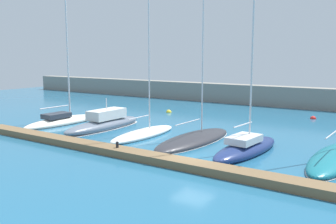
% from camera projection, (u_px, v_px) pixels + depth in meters
% --- Properties ---
extents(ground_plane, '(120.00, 120.00, 0.00)m').
position_uv_depth(ground_plane, '(193.00, 162.00, 24.48)').
color(ground_plane, '#236084').
extents(dock_pier, '(41.71, 1.41, 0.53)m').
position_uv_depth(dock_pier, '(181.00, 163.00, 23.21)').
color(dock_pier, brown).
rests_on(dock_pier, ground_plane).
extents(breakwater_seawall, '(108.00, 2.19, 2.85)m').
position_uv_depth(breakwater_seawall, '(307.00, 98.00, 49.28)').
color(breakwater_seawall, gray).
rests_on(breakwater_seawall, ground_plane).
extents(sailboat_ivory_nearest, '(2.71, 9.37, 14.81)m').
position_uv_depth(sailboat_ivory_nearest, '(62.00, 121.00, 38.38)').
color(sailboat_ivory_nearest, silver).
rests_on(sailboat_ivory_nearest, ground_plane).
extents(motorboat_slate_second, '(2.56, 9.96, 3.18)m').
position_uv_depth(motorboat_slate_second, '(105.00, 123.00, 35.66)').
color(motorboat_slate_second, slate).
rests_on(motorboat_slate_second, ground_plane).
extents(sailboat_white_third, '(2.29, 8.45, 15.22)m').
position_uv_depth(sailboat_white_third, '(144.00, 133.00, 32.41)').
color(sailboat_white_third, white).
rests_on(sailboat_white_third, ground_plane).
extents(sailboat_charcoal_fourth, '(3.38, 10.39, 22.19)m').
position_uv_depth(sailboat_charcoal_fourth, '(194.00, 139.00, 30.26)').
color(sailboat_charcoal_fourth, '#2D2D33').
rests_on(sailboat_charcoal_fourth, ground_plane).
extents(sailboat_navy_fifth, '(3.03, 8.73, 17.27)m').
position_uv_depth(sailboat_navy_fifth, '(246.00, 147.00, 26.64)').
color(sailboat_navy_fifth, navy).
rests_on(sailboat_navy_fifth, ground_plane).
extents(sailboat_teal_sixth, '(3.03, 10.09, 17.63)m').
position_uv_depth(sailboat_teal_sixth, '(335.00, 158.00, 24.52)').
color(sailboat_teal_sixth, '#19707F').
rests_on(sailboat_teal_sixth, ground_plane).
extents(mooring_buoy_red, '(0.65, 0.65, 0.65)m').
position_uv_depth(mooring_buoy_red, '(313.00, 119.00, 41.35)').
color(mooring_buoy_red, red).
rests_on(mooring_buoy_red, ground_plane).
extents(mooring_buoy_yellow, '(0.70, 0.70, 0.70)m').
position_uv_depth(mooring_buoy_yellow, '(169.00, 112.00, 46.10)').
color(mooring_buoy_yellow, yellow).
rests_on(mooring_buoy_yellow, ground_plane).
extents(dock_bollard, '(0.20, 0.20, 0.44)m').
position_uv_depth(dock_bollard, '(117.00, 145.00, 26.11)').
color(dock_bollard, black).
rests_on(dock_bollard, dock_pier).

